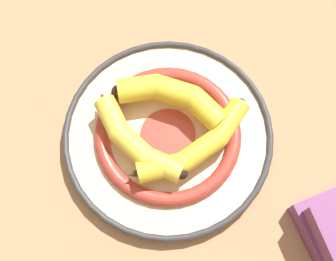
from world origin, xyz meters
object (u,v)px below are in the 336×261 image
Objects in this scene: decorative_bowl at (168,135)px; banana_b at (195,148)px; banana_a at (134,141)px; banana_c at (175,97)px.

decorative_bowl is 0.06m from banana_b.
decorative_bowl is 0.06m from banana_a.
banana_a is at bearing 137.93° from banana_b.
banana_c is (0.07, 0.03, 0.00)m from banana_b.
banana_a reaches higher than banana_b.
banana_a is 0.09m from banana_b.
banana_a is 0.09m from banana_c.
banana_a is 0.80× the size of banana_b.
banana_c is (0.06, -0.06, 0.00)m from banana_a.
decorative_bowl is at bearing 65.47° from banana_a.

